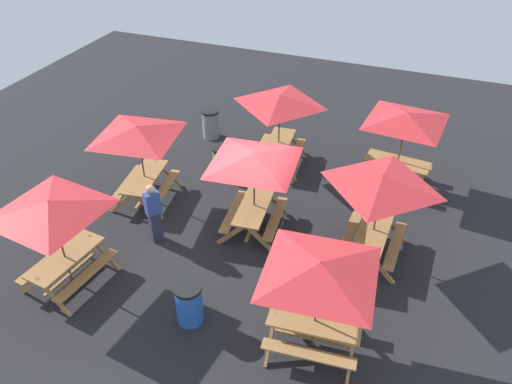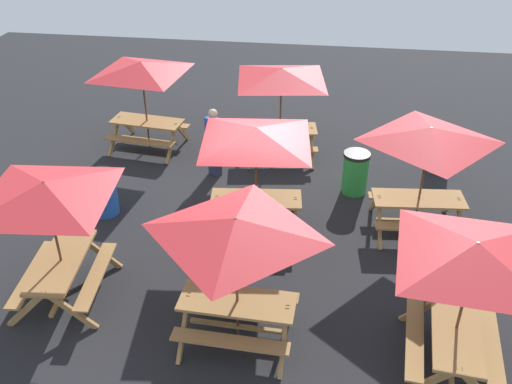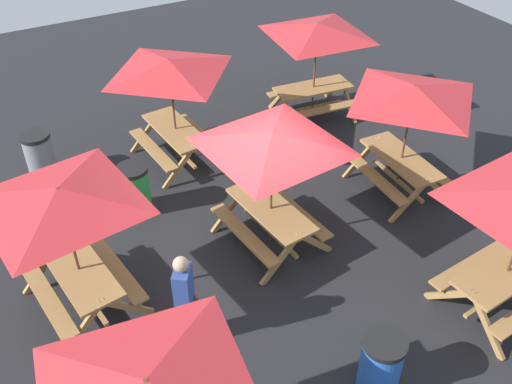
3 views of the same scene
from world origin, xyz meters
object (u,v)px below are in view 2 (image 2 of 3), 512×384
picnic_table_0 (429,143)px  picnic_table_3 (142,74)px  picnic_table_5 (236,236)px  picnic_table_4 (47,199)px  trash_bin_green (355,172)px  picnic_table_6 (281,81)px  trash_bin_gray (440,151)px  person_standing (214,141)px  picnic_table_2 (474,261)px  picnic_table_1 (256,142)px  trash_bin_blue (104,193)px

picnic_table_0 → picnic_table_3: bearing=151.4°
picnic_table_5 → picnic_table_4: bearing=171.9°
trash_bin_green → picnic_table_6: bearing=141.2°
picnic_table_6 → picnic_table_3: bearing=172.1°
picnic_table_0 → trash_bin_gray: (0.79, 2.65, -1.49)m
person_standing → picnic_table_6: bearing=72.8°
picnic_table_0 → trash_bin_green: size_ratio=2.38×
picnic_table_3 → picnic_table_2: bearing=-36.5°
picnic_table_5 → picnic_table_6: same height
picnic_table_3 → trash_bin_gray: size_ratio=2.86×
picnic_table_1 → picnic_table_2: bearing=-48.2°
picnic_table_4 → picnic_table_6: same height
picnic_table_6 → trash_bin_blue: 4.83m
picnic_table_1 → picnic_table_6: (0.14, 3.26, 0.00)m
trash_bin_blue → trash_bin_green: size_ratio=1.00×
picnic_table_2 → picnic_table_4: bearing=89.9°
picnic_table_1 → picnic_table_3: size_ratio=1.00×
picnic_table_3 → picnic_table_6: same height
picnic_table_5 → picnic_table_1: bearing=94.8°
trash_bin_gray → picnic_table_3: bearing=178.9°
picnic_table_3 → picnic_table_5: same height
picnic_table_6 → trash_bin_green: 2.80m
picnic_table_2 → person_standing: 7.08m
picnic_table_0 → picnic_table_2: same height
picnic_table_0 → trash_bin_gray: size_ratio=2.38×
picnic_table_0 → trash_bin_blue: size_ratio=2.38×
picnic_table_2 → picnic_table_1: bearing=53.6°
trash_bin_blue → trash_bin_green: bearing=17.0°
picnic_table_2 → picnic_table_5: same height
picnic_table_4 → picnic_table_5: 3.17m
picnic_table_2 → picnic_table_5: bearing=94.1°
picnic_table_1 → person_standing: size_ratio=1.68×
picnic_table_1 → picnic_table_2: same height
picnic_table_4 → trash_bin_blue: bearing=0.8°
picnic_table_4 → trash_bin_blue: (-0.27, 2.58, -1.49)m
picnic_table_1 → person_standing: 2.72m
picnic_table_4 → picnic_table_5: bearing=-105.6°
picnic_table_1 → trash_bin_gray: bearing=31.9°
picnic_table_3 → picnic_table_1: bearing=-37.8°
picnic_table_5 → picnic_table_6: 6.24m
picnic_table_4 → person_standing: (1.71, 4.53, -1.10)m
picnic_table_6 → picnic_table_4: bearing=-127.2°
picnic_table_0 → picnic_table_5: size_ratio=1.00×
picnic_table_5 → trash_bin_gray: 7.35m
trash_bin_gray → person_standing: bearing=-169.6°
picnic_table_2 → trash_bin_blue: size_ratio=2.87×
picnic_table_3 → trash_bin_blue: bearing=-83.2°
picnic_table_0 → picnic_table_1: size_ratio=0.83×
picnic_table_6 → trash_bin_gray: picnic_table_6 is taller
picnic_table_5 → trash_bin_green: picnic_table_5 is taller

